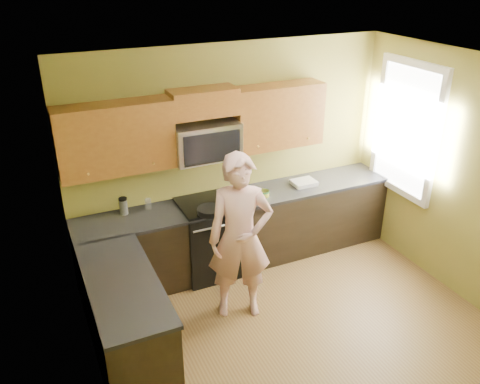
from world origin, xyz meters
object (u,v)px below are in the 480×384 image
butter_tub (264,196)px  microwave (206,158)px  travel_mug (124,214)px  stove (212,237)px  frying_pan (210,213)px  woman (240,238)px

butter_tub → microwave: bearing=163.7°
travel_mug → stove: bearing=-10.6°
frying_pan → travel_mug: size_ratio=2.54×
frying_pan → butter_tub: bearing=1.5°
frying_pan → butter_tub: (0.78, 0.19, -0.03)m
woman → butter_tub: (0.68, 0.78, -0.00)m
frying_pan → butter_tub: 0.80m
microwave → travel_mug: microwave is taller
travel_mug → woman: bearing=-46.9°
stove → butter_tub: size_ratio=7.49×
woman → frying_pan: size_ratio=3.65×
woman → butter_tub: woman is taller
microwave → butter_tub: (0.66, -0.19, -0.53)m
stove → woman: 0.96m
microwave → frying_pan: size_ratio=1.51×
butter_tub → travel_mug: 1.66m
butter_tub → woman: bearing=-131.0°
stove → frying_pan: frying_pan is taller
travel_mug → butter_tub: bearing=-8.7°
woman → frying_pan: 0.60m
stove → travel_mug: size_ratio=4.79×
microwave → frying_pan: (-0.12, -0.38, -0.50)m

